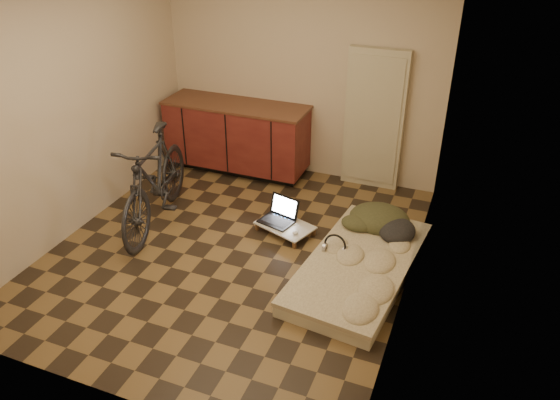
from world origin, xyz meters
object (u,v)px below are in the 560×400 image
at_px(lap_desk, 285,226).
at_px(laptop, 279,216).
at_px(bicycle, 154,176).
at_px(futon, 359,266).

xyz_separation_m(lap_desk, laptop, (-0.09, 0.06, 0.06)).
height_order(lap_desk, laptop, laptop).
distance_m(bicycle, futon, 2.35).
distance_m(lap_desk, laptop, 0.13).
xyz_separation_m(bicycle, futon, (2.29, -0.09, -0.50)).
xyz_separation_m(bicycle, lap_desk, (1.37, 0.32, -0.50)).
bearing_deg(laptop, bicycle, -148.62).
distance_m(bicycle, laptop, 1.40).
bearing_deg(lap_desk, bicycle, -147.05).
distance_m(futon, laptop, 1.13).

